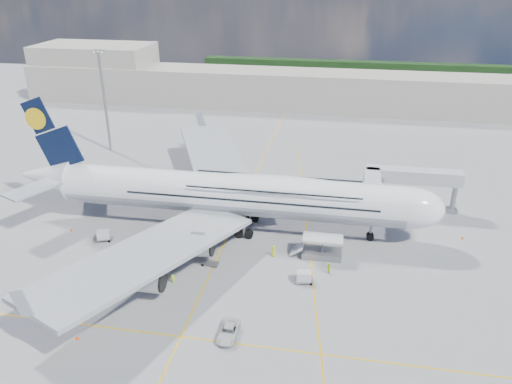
% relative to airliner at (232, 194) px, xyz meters
% --- Properties ---
extents(ground, '(300.00, 300.00, 0.00)m').
position_rel_airliner_xyz_m(ground, '(-0.26, -10.00, -6.87)').
color(ground, gray).
rests_on(ground, ground).
extents(taxi_line_main, '(0.25, 220.00, 0.01)m').
position_rel_airliner_xyz_m(taxi_line_main, '(-0.26, -10.00, -6.86)').
color(taxi_line_main, '#E2AA0B').
rests_on(taxi_line_main, ground).
extents(taxi_line_cross, '(120.00, 0.25, 0.01)m').
position_rel_airliner_xyz_m(taxi_line_cross, '(-0.26, -30.00, -6.86)').
color(taxi_line_cross, '#E2AA0B').
rests_on(taxi_line_cross, ground).
extents(taxi_line_diag, '(14.16, 99.06, 0.01)m').
position_rel_airliner_xyz_m(taxi_line_diag, '(13.74, -0.00, -6.86)').
color(taxi_line_diag, '#E2AA0B').
rests_on(taxi_line_diag, ground).
extents(airliner, '(77.26, 79.15, 23.71)m').
position_rel_airliner_xyz_m(airliner, '(0.00, 0.00, 0.00)').
color(airliner, white).
rests_on(airliner, ground).
extents(jet_bridge, '(18.80, 12.10, 8.50)m').
position_rel_airliner_xyz_m(jet_bridge, '(29.55, 10.94, -0.02)').
color(jet_bridge, '#B7B7BC').
rests_on(jet_bridge, ground).
extents(cargo_loader, '(8.53, 3.20, 3.67)m').
position_rel_airliner_xyz_m(cargo_loader, '(16.56, -7.11, -5.62)').
color(cargo_loader, silver).
rests_on(cargo_loader, ground).
extents(light_mast, '(3.00, 0.70, 25.50)m').
position_rel_airliner_xyz_m(light_mast, '(-40.26, 35.00, 6.34)').
color(light_mast, gray).
rests_on(light_mast, ground).
extents(terminal, '(180.00, 16.00, 12.00)m').
position_rel_airliner_xyz_m(terminal, '(-0.26, 85.00, -0.87)').
color(terminal, '#B2AD9E').
rests_on(terminal, ground).
extents(hangar, '(40.00, 22.00, 18.00)m').
position_rel_airliner_xyz_m(hangar, '(-70.26, 90.00, 2.13)').
color(hangar, '#B2AD9E').
rests_on(hangar, ground).
extents(tree_line, '(160.00, 6.00, 8.00)m').
position_rel_airliner_xyz_m(tree_line, '(39.74, 130.00, -2.87)').
color(tree_line, '#193814').
rests_on(tree_line, ground).
extents(dolly_row_a, '(3.40, 1.99, 0.48)m').
position_rel_airliner_xyz_m(dolly_row_a, '(-15.45, -21.56, -6.50)').
color(dolly_row_a, gray).
rests_on(dolly_row_a, ground).
extents(dolly_row_b, '(3.31, 2.55, 1.86)m').
position_rel_airliner_xyz_m(dolly_row_b, '(-21.27, -8.49, -5.87)').
color(dolly_row_b, gray).
rests_on(dolly_row_b, ground).
extents(dolly_row_c, '(3.04, 1.96, 1.80)m').
position_rel_airliner_xyz_m(dolly_row_c, '(-7.33, -14.85, -5.90)').
color(dolly_row_c, gray).
rests_on(dolly_row_c, ground).
extents(dolly_back, '(3.06, 1.81, 0.43)m').
position_rel_airliner_xyz_m(dolly_back, '(-15.24, -16.00, -6.53)').
color(dolly_back, gray).
rests_on(dolly_back, ground).
extents(dolly_nose_far, '(3.14, 1.98, 1.87)m').
position_rel_airliner_xyz_m(dolly_nose_far, '(14.42, -14.96, -5.86)').
color(dolly_nose_far, gray).
rests_on(dolly_nose_far, ground).
extents(dolly_nose_near, '(3.01, 2.01, 0.41)m').
position_rel_airliner_xyz_m(dolly_nose_near, '(-0.89, -12.86, -6.55)').
color(dolly_nose_near, gray).
rests_on(dolly_nose_near, ground).
extents(baggage_tug, '(2.73, 1.93, 1.55)m').
position_rel_airliner_xyz_m(baggage_tug, '(-7.13, -20.32, -6.18)').
color(baggage_tug, silver).
rests_on(baggage_tug, ground).
extents(catering_truck_inner, '(8.10, 5.64, 4.46)m').
position_rel_airliner_xyz_m(catering_truck_inner, '(-6.31, 12.23, -4.76)').
color(catering_truck_inner, gray).
rests_on(catering_truck_inner, ground).
extents(catering_truck_outer, '(7.91, 5.00, 4.39)m').
position_rel_airliner_xyz_m(catering_truck_outer, '(-15.98, 40.66, -4.83)').
color(catering_truck_outer, gray).
rests_on(catering_truck_outer, ground).
extents(service_van, '(2.40, 5.15, 1.43)m').
position_rel_airliner_xyz_m(service_van, '(5.84, -28.81, -6.15)').
color(service_van, silver).
rests_on(service_van, ground).
extents(crew_nose, '(0.86, 0.81, 1.97)m').
position_rel_airliner_xyz_m(crew_nose, '(20.07, 5.65, -5.88)').
color(crew_nose, '#C8E518').
rests_on(crew_nose, ground).
extents(crew_loader, '(1.11, 1.17, 1.92)m').
position_rel_airliner_xyz_m(crew_loader, '(18.02, -11.99, -5.91)').
color(crew_loader, '#C5FF1A').
rests_on(crew_loader, ground).
extents(crew_wing, '(0.82, 0.98, 1.57)m').
position_rel_airliner_xyz_m(crew_wing, '(-18.45, -14.15, -6.08)').
color(crew_wing, '#E2FF1A').
rests_on(crew_wing, ground).
extents(crew_van, '(1.08, 1.15, 1.98)m').
position_rel_airliner_xyz_m(crew_van, '(8.74, -8.44, -5.88)').
color(crew_van, '#D3E618').
rests_on(crew_van, ground).
extents(crew_tug, '(1.06, 0.64, 1.61)m').
position_rel_airliner_xyz_m(crew_tug, '(-5.10, -18.82, -6.06)').
color(crew_tug, '#B3DE17').
rests_on(crew_tug, ground).
extents(cone_nose, '(0.43, 0.43, 0.55)m').
position_rel_airliner_xyz_m(cone_nose, '(40.87, 3.07, -6.60)').
color(cone_nose, '#F54B0C').
rests_on(cone_nose, ground).
extents(cone_wing_left_inner, '(0.51, 0.51, 0.64)m').
position_rel_airliner_xyz_m(cone_wing_left_inner, '(-3.58, 8.18, -6.56)').
color(cone_wing_left_inner, '#F54B0C').
rests_on(cone_wing_left_inner, ground).
extents(cone_wing_left_outer, '(0.40, 0.40, 0.51)m').
position_rel_airliner_xyz_m(cone_wing_left_outer, '(-20.31, 19.33, -6.62)').
color(cone_wing_left_outer, '#F54B0C').
rests_on(cone_wing_left_outer, ground).
extents(cone_wing_right_inner, '(0.47, 0.47, 0.59)m').
position_rel_airliner_xyz_m(cone_wing_right_inner, '(-3.55, -6.35, -6.58)').
color(cone_wing_right_inner, '#F54B0C').
rests_on(cone_wing_right_inner, ground).
extents(cone_wing_right_outer, '(0.49, 0.49, 0.62)m').
position_rel_airliner_xyz_m(cone_wing_right_outer, '(-13.34, -32.79, -6.57)').
color(cone_wing_right_outer, '#F54B0C').
rests_on(cone_wing_right_outer, ground).
extents(cone_tail, '(0.47, 0.47, 0.60)m').
position_rel_airliner_xyz_m(cone_tail, '(-28.65, -6.41, -6.58)').
color(cone_tail, '#F54B0C').
rests_on(cone_tail, ground).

